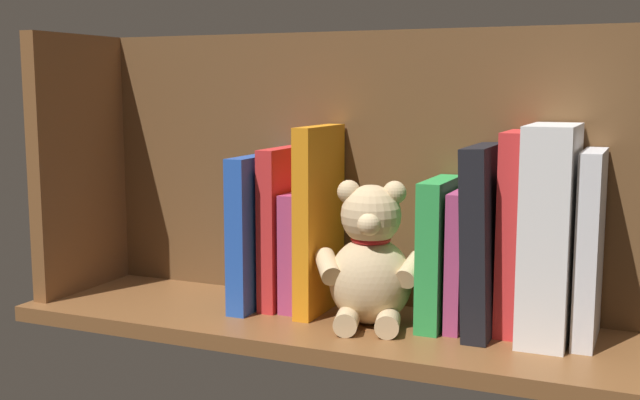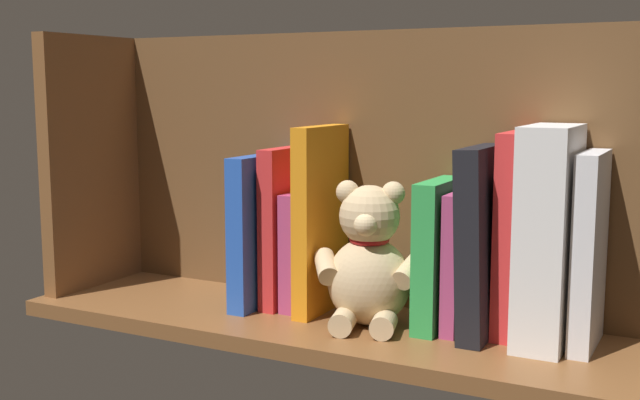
# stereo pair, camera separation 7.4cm
# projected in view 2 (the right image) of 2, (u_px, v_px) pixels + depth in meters

# --- Properties ---
(ground_plane) EXTENTS (0.87, 0.26, 0.02)m
(ground_plane) POSITION_uv_depth(u_px,v_px,m) (320.00, 324.00, 1.12)
(ground_plane) COLOR brown
(shelf_back_panel) EXTENTS (0.87, 0.02, 0.40)m
(shelf_back_panel) POSITION_uv_depth(u_px,v_px,m) (353.00, 168.00, 1.18)
(shelf_back_panel) COLOR brown
(shelf_back_panel) RESTS_ON ground_plane
(shelf_side_divider) EXTENTS (0.02, 0.20, 0.40)m
(shelf_side_divider) POSITION_uv_depth(u_px,v_px,m) (91.00, 162.00, 1.27)
(shelf_side_divider) COLOR brown
(shelf_side_divider) RESTS_ON ground_plane
(book_0) EXTENTS (0.03, 0.12, 0.24)m
(book_0) POSITION_uv_depth(u_px,v_px,m) (589.00, 251.00, 0.97)
(book_0) COLOR silver
(book_0) RESTS_ON ground_plane
(dictionary_thick_white) EXTENTS (0.06, 0.13, 0.27)m
(dictionary_thick_white) POSITION_uv_depth(u_px,v_px,m) (548.00, 236.00, 0.98)
(dictionary_thick_white) COLOR white
(dictionary_thick_white) RESTS_ON ground_plane
(book_1) EXTENTS (0.03, 0.10, 0.26)m
(book_1) POSITION_uv_depth(u_px,v_px,m) (513.00, 235.00, 1.02)
(book_1) COLOR red
(book_1) RESTS_ON ground_plane
(book_2) EXTENTS (0.04, 0.14, 0.25)m
(book_2) POSITION_uv_depth(u_px,v_px,m) (482.00, 242.00, 1.02)
(book_2) COLOR black
(book_2) RESTS_ON ground_plane
(book_3) EXTENTS (0.02, 0.11, 0.18)m
(book_3) POSITION_uv_depth(u_px,v_px,m) (461.00, 261.00, 1.05)
(book_3) COLOR #B23F72
(book_3) RESTS_ON ground_plane
(book_4) EXTENTS (0.03, 0.13, 0.20)m
(book_4) POSITION_uv_depth(u_px,v_px,m) (438.00, 254.00, 1.06)
(book_4) COLOR green
(book_4) RESTS_ON ground_plane
(teddy_bear) EXTENTS (0.15, 0.14, 0.20)m
(teddy_bear) POSITION_uv_depth(u_px,v_px,m) (369.00, 262.00, 1.07)
(teddy_bear) COLOR #D1B284
(teddy_bear) RESTS_ON ground_plane
(book_5) EXTENTS (0.02, 0.13, 0.27)m
(book_5) POSITION_uv_depth(u_px,v_px,m) (321.00, 220.00, 1.13)
(book_5) COLOR orange
(book_5) RESTS_ON ground_plane
(book_6) EXTENTS (0.03, 0.11, 0.17)m
(book_6) POSITION_uv_depth(u_px,v_px,m) (305.00, 249.00, 1.16)
(book_6) COLOR #B23F72
(book_6) RESTS_ON ground_plane
(book_7) EXTENTS (0.03, 0.12, 0.23)m
(book_7) POSITION_uv_depth(u_px,v_px,m) (285.00, 227.00, 1.17)
(book_7) COLOR red
(book_7) RESTS_ON ground_plane
(book_8) EXTENTS (0.03, 0.15, 0.22)m
(book_8) POSITION_uv_depth(u_px,v_px,m) (262.00, 230.00, 1.17)
(book_8) COLOR blue
(book_8) RESTS_ON ground_plane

